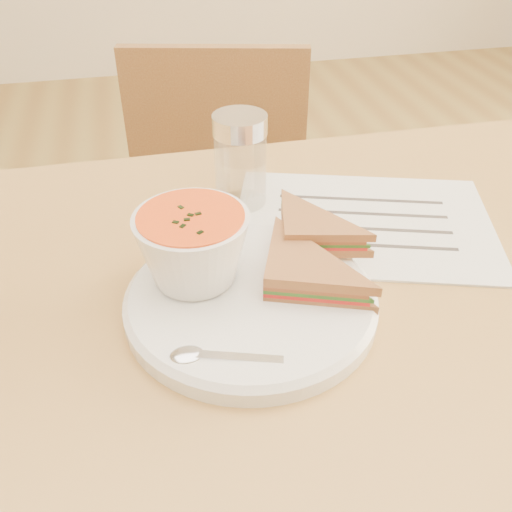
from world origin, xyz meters
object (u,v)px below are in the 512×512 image
object	(u,v)px
plate	(251,302)
soup_bowl	(193,250)
condiment_shaker	(240,161)
dining_table	(319,477)
chair_far	(216,274)

from	to	relation	value
plate	soup_bowl	bearing A→B (deg)	145.06
plate	condiment_shaker	distance (m)	0.22
dining_table	chair_far	xyz separation A→B (m)	(-0.07, 0.47, 0.04)
dining_table	condiment_shaker	xyz separation A→B (m)	(-0.07, 0.18, 0.44)
plate	condiment_shaker	xyz separation A→B (m)	(0.03, 0.21, 0.05)
dining_table	condiment_shaker	bearing A→B (deg)	112.16
soup_bowl	condiment_shaker	bearing A→B (deg)	63.95
chair_far	plate	bearing A→B (deg)	99.71
plate	soup_bowl	distance (m)	0.08
chair_far	soup_bowl	world-z (taller)	soup_bowl
chair_far	soup_bowl	xyz separation A→B (m)	(-0.08, -0.46, 0.39)
plate	condiment_shaker	world-z (taller)	condiment_shaker
dining_table	condiment_shaker	size ratio (longest dim) A/B	8.21
soup_bowl	plate	bearing A→B (deg)	-34.94
dining_table	plate	distance (m)	0.40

